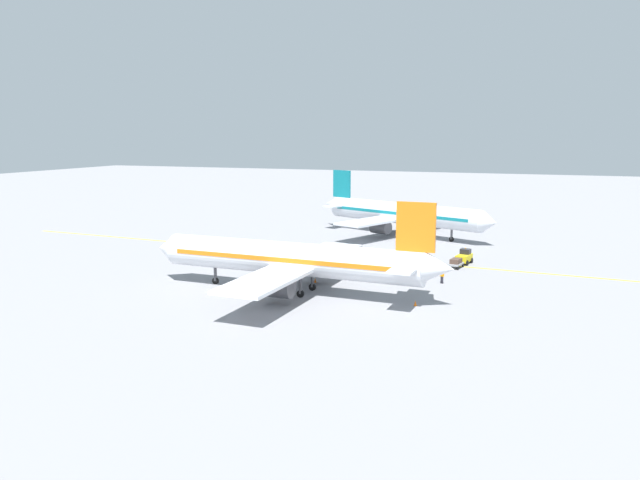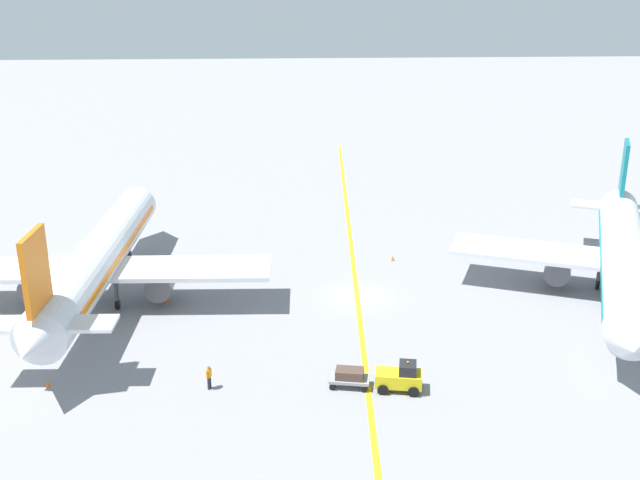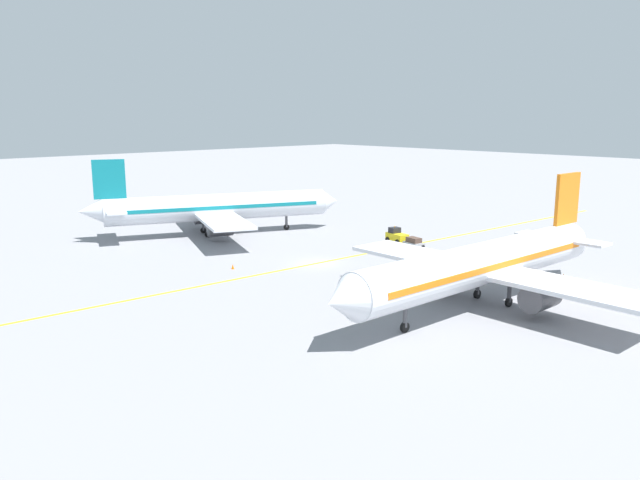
% 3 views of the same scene
% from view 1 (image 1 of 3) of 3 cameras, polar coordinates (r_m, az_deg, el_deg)
% --- Properties ---
extents(ground_plane, '(400.00, 400.00, 0.00)m').
position_cam_1_polar(ground_plane, '(88.34, 3.15, -1.60)').
color(ground_plane, gray).
extents(apron_yellow_centreline, '(7.50, 119.81, 0.01)m').
position_cam_1_polar(apron_yellow_centreline, '(88.34, 3.15, -1.60)').
color(apron_yellow_centreline, yellow).
rests_on(apron_yellow_centreline, ground).
extents(airplane_at_gate, '(28.18, 35.50, 10.60)m').
position_cam_1_polar(airplane_at_gate, '(68.22, -2.45, -1.80)').
color(airplane_at_gate, silver).
rests_on(airplane_at_gate, ground).
extents(airplane_adjacent_stand, '(27.87, 33.96, 10.60)m').
position_cam_1_polar(airplane_adjacent_stand, '(108.09, 7.43, 2.41)').
color(airplane_adjacent_stand, silver).
rests_on(airplane_adjacent_stand, ground).
extents(baggage_tug_white, '(3.23, 2.21, 2.11)m').
position_cam_1_polar(baggage_tug_white, '(86.11, 13.05, -1.52)').
color(baggage_tug_white, gold).
rests_on(baggage_tug_white, ground).
extents(baggage_cart_trailing, '(2.82, 1.86, 1.24)m').
position_cam_1_polar(baggage_cart_trailing, '(83.07, 12.32, -2.00)').
color(baggage_cart_trailing, gray).
rests_on(baggage_cart_trailing, ground).
extents(ground_crew_worker, '(0.34, 0.54, 1.68)m').
position_cam_1_polar(ground_crew_worker, '(74.23, 11.10, -3.24)').
color(ground_crew_worker, '#23232D').
rests_on(ground_crew_worker, ground).
extents(traffic_cone_near_nose, '(0.32, 0.32, 0.55)m').
position_cam_1_polar(traffic_cone_near_nose, '(73.49, -0.44, -3.69)').
color(traffic_cone_near_nose, orange).
rests_on(traffic_cone_near_nose, ground).
extents(traffic_cone_mid_apron, '(0.32, 0.32, 0.55)m').
position_cam_1_polar(traffic_cone_mid_apron, '(94.95, -0.85, -0.62)').
color(traffic_cone_mid_apron, orange).
rests_on(traffic_cone_mid_apron, ground).
extents(traffic_cone_by_wingtip, '(0.32, 0.32, 0.55)m').
position_cam_1_polar(traffic_cone_by_wingtip, '(64.41, 8.71, -5.74)').
color(traffic_cone_by_wingtip, orange).
rests_on(traffic_cone_by_wingtip, ground).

